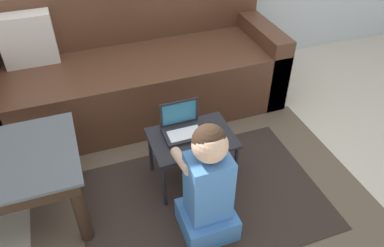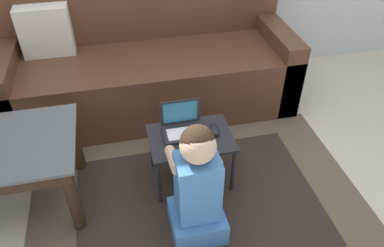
% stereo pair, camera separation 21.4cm
% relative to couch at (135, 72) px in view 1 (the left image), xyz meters
% --- Properties ---
extents(ground_plane, '(16.00, 16.00, 0.00)m').
position_rel_couch_xyz_m(ground_plane, '(0.18, -1.06, -0.32)').
color(ground_plane, beige).
extents(area_rug, '(2.01, 1.36, 0.01)m').
position_rel_couch_xyz_m(area_rug, '(0.14, -1.10, -0.31)').
color(area_rug, brown).
rests_on(area_rug, ground_plane).
extents(couch, '(2.17, 0.81, 0.91)m').
position_rel_couch_xyz_m(couch, '(0.00, 0.00, 0.00)').
color(couch, '#4C2D1E').
rests_on(couch, ground_plane).
extents(laptop_desk, '(0.50, 0.36, 0.35)m').
position_rel_couch_xyz_m(laptop_desk, '(0.14, -0.90, -0.01)').
color(laptop_desk, black).
rests_on(laptop_desk, ground_plane).
extents(laptop, '(0.24, 0.18, 0.19)m').
position_rel_couch_xyz_m(laptop, '(0.10, -0.85, 0.07)').
color(laptop, '#232328').
rests_on(laptop, laptop_desk).
extents(computer_mouse, '(0.06, 0.11, 0.04)m').
position_rel_couch_xyz_m(computer_mouse, '(0.29, -0.89, 0.05)').
color(computer_mouse, black).
rests_on(computer_mouse, laptop_desk).
extents(person_seated, '(0.29, 0.38, 0.74)m').
position_rel_couch_xyz_m(person_seated, '(0.09, -1.30, 0.03)').
color(person_seated, '#3D70B2').
rests_on(person_seated, ground_plane).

